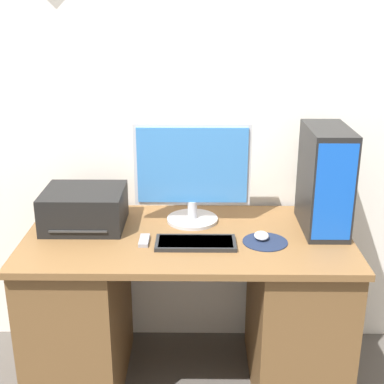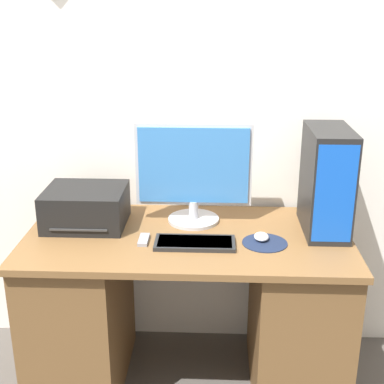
{
  "view_description": "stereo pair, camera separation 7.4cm",
  "coord_description": "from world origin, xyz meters",
  "px_view_note": "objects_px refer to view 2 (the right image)",
  "views": [
    {
      "loc": [
        0.04,
        -1.82,
        1.77
      ],
      "look_at": [
        0.02,
        0.36,
        0.99
      ],
      "focal_mm": 50.0,
      "sensor_mm": 36.0,
      "label": 1
    },
    {
      "loc": [
        0.12,
        -1.81,
        1.77
      ],
      "look_at": [
        0.02,
        0.36,
        0.99
      ],
      "focal_mm": 50.0,
      "sensor_mm": 36.0,
      "label": 2
    }
  ],
  "objects_px": {
    "mouse": "(261,237)",
    "remote_control": "(144,240)",
    "printer": "(86,207)",
    "monitor": "(194,171)",
    "keyboard": "(195,243)",
    "computer_tower": "(327,181)"
  },
  "relations": [
    {
      "from": "monitor",
      "to": "computer_tower",
      "type": "xyz_separation_m",
      "value": [
        0.59,
        -0.08,
        -0.01
      ]
    },
    {
      "from": "mouse",
      "to": "remote_control",
      "type": "bearing_deg",
      "value": -176.53
    },
    {
      "from": "keyboard",
      "to": "computer_tower",
      "type": "distance_m",
      "value": 0.65
    },
    {
      "from": "mouse",
      "to": "printer",
      "type": "relative_size",
      "value": 0.22
    },
    {
      "from": "remote_control",
      "to": "monitor",
      "type": "bearing_deg",
      "value": 49.57
    },
    {
      "from": "monitor",
      "to": "remote_control",
      "type": "bearing_deg",
      "value": -130.43
    },
    {
      "from": "keyboard",
      "to": "printer",
      "type": "distance_m",
      "value": 0.56
    },
    {
      "from": "mouse",
      "to": "remote_control",
      "type": "relative_size",
      "value": 0.71
    },
    {
      "from": "computer_tower",
      "to": "printer",
      "type": "height_order",
      "value": "computer_tower"
    },
    {
      "from": "computer_tower",
      "to": "printer",
      "type": "distance_m",
      "value": 1.1
    },
    {
      "from": "keyboard",
      "to": "printer",
      "type": "height_order",
      "value": "printer"
    },
    {
      "from": "printer",
      "to": "remote_control",
      "type": "distance_m",
      "value": 0.35
    },
    {
      "from": "printer",
      "to": "monitor",
      "type": "bearing_deg",
      "value": 7.39
    },
    {
      "from": "printer",
      "to": "computer_tower",
      "type": "bearing_deg",
      "value": -0.88
    },
    {
      "from": "keyboard",
      "to": "computer_tower",
      "type": "height_order",
      "value": "computer_tower"
    },
    {
      "from": "monitor",
      "to": "keyboard",
      "type": "height_order",
      "value": "monitor"
    },
    {
      "from": "monitor",
      "to": "mouse",
      "type": "distance_m",
      "value": 0.43
    },
    {
      "from": "monitor",
      "to": "remote_control",
      "type": "relative_size",
      "value": 4.79
    },
    {
      "from": "mouse",
      "to": "computer_tower",
      "type": "height_order",
      "value": "computer_tower"
    },
    {
      "from": "computer_tower",
      "to": "mouse",
      "type": "bearing_deg",
      "value": -155.68
    },
    {
      "from": "keyboard",
      "to": "printer",
      "type": "relative_size",
      "value": 0.94
    },
    {
      "from": "mouse",
      "to": "printer",
      "type": "height_order",
      "value": "printer"
    }
  ]
}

